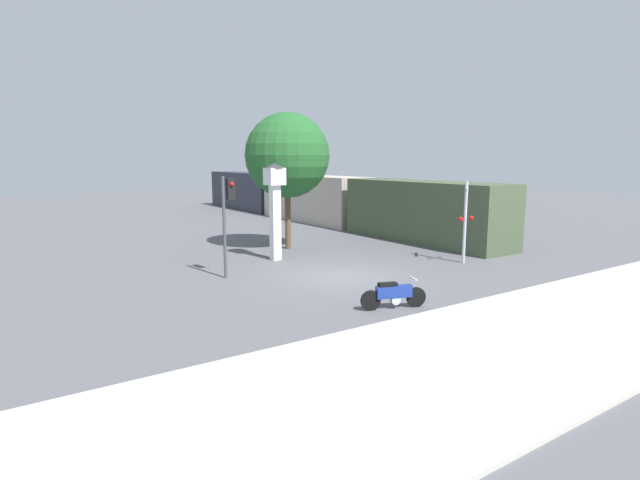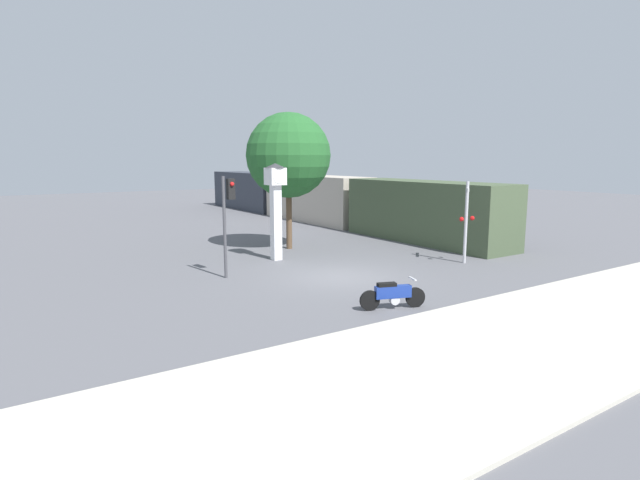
% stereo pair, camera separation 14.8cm
% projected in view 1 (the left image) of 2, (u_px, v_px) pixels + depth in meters
% --- Properties ---
extents(ground_plane, '(120.00, 120.00, 0.00)m').
position_uv_depth(ground_plane, '(340.00, 277.00, 19.77)').
color(ground_plane, '#56565B').
extents(sidewalk_strip, '(36.00, 6.00, 0.10)m').
position_uv_depth(sidewalk_strip, '(531.00, 337.00, 12.89)').
color(sidewalk_strip, '#BCB7A8').
rests_on(sidewalk_strip, ground_plane).
extents(motorcycle, '(2.06, 0.85, 0.95)m').
position_uv_depth(motorcycle, '(394.00, 294.00, 15.47)').
color(motorcycle, black).
rests_on(motorcycle, ground_plane).
extents(clock_tower, '(0.93, 0.93, 4.43)m').
position_uv_depth(clock_tower, '(275.00, 197.00, 22.65)').
color(clock_tower, white).
rests_on(clock_tower, ground_plane).
extents(freight_train, '(2.80, 33.58, 3.40)m').
position_uv_depth(freight_train, '(314.00, 198.00, 37.48)').
color(freight_train, '#425138').
rests_on(freight_train, ground_plane).
extents(traffic_light, '(0.50, 0.35, 3.97)m').
position_uv_depth(traffic_light, '(227.00, 208.00, 19.21)').
color(traffic_light, '#47474C').
rests_on(traffic_light, ground_plane).
extents(railroad_crossing_signal, '(0.90, 0.82, 3.65)m').
position_uv_depth(railroad_crossing_signal, '(465.00, 219.00, 22.15)').
color(railroad_crossing_signal, '#B7B7BC').
rests_on(railroad_crossing_signal, ground_plane).
extents(street_tree, '(4.31, 4.31, 6.95)m').
position_uv_depth(street_tree, '(287.00, 156.00, 25.25)').
color(street_tree, brown).
rests_on(street_tree, ground_plane).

